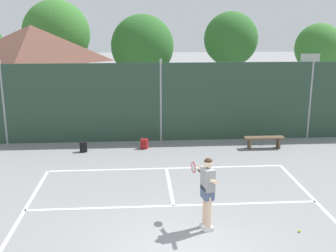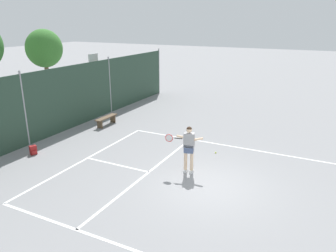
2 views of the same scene
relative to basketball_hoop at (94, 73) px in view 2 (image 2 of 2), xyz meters
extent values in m
plane|color=gray|center=(-7.03, -10.65, -2.31)|extent=(120.00, 120.00, 0.00)
cube|color=white|center=(-7.03, -5.15, -2.31)|extent=(8.20, 0.10, 0.01)
cube|color=white|center=(-2.93, -10.65, -2.31)|extent=(0.10, 11.00, 0.01)
cube|color=white|center=(-7.03, -8.18, -2.31)|extent=(8.20, 0.10, 0.01)
cube|color=white|center=(-7.03, -6.69, -2.31)|extent=(0.10, 2.97, 0.01)
cube|color=#284233|center=(-7.03, -1.65, -0.64)|extent=(26.00, 0.05, 3.35)
cylinder|color=#99999E|center=(-7.03, -1.65, -0.56)|extent=(0.09, 0.09, 3.50)
cylinder|color=#99999E|center=(-0.53, -1.65, -0.56)|extent=(0.09, 0.09, 3.50)
cylinder|color=#99999E|center=(5.97, -1.65, -0.56)|extent=(0.09, 0.09, 3.50)
cylinder|color=yellow|center=(0.00, 0.06, -0.79)|extent=(0.12, 0.12, 3.05)
cube|color=white|center=(0.00, -0.04, 0.94)|extent=(0.90, 0.06, 0.60)
torus|color=#D85919|center=(0.00, -0.31, 0.72)|extent=(0.48, 0.48, 0.02)
cylinder|color=brown|center=(4.32, 8.86, -1.39)|extent=(0.36, 0.36, 1.85)
ellipsoid|color=#38752D|center=(4.32, 8.86, 0.94)|extent=(3.30, 2.97, 3.30)
cube|color=silver|center=(-6.29, -9.65, -2.26)|extent=(0.28, 0.17, 0.10)
cube|color=silver|center=(-6.35, -9.42, -2.26)|extent=(0.28, 0.17, 0.10)
cylinder|color=beige|center=(-6.29, -9.65, -1.80)|extent=(0.13, 0.13, 0.82)
cylinder|color=beige|center=(-6.35, -9.42, -1.80)|extent=(0.13, 0.13, 0.82)
cube|color=#47567A|center=(-6.32, -9.53, -1.33)|extent=(0.31, 0.40, 0.32)
cube|color=gray|center=(-6.32, -9.53, -0.99)|extent=(0.32, 0.44, 0.56)
sphere|color=beige|center=(-6.32, -9.53, -0.58)|extent=(0.22, 0.22, 0.22)
sphere|color=black|center=(-6.32, -9.53, -0.56)|extent=(0.21, 0.21, 0.21)
cylinder|color=beige|center=(-6.39, -9.35, -0.89)|extent=(0.21, 0.56, 0.17)
cylinder|color=beige|center=(-6.26, -9.81, -0.94)|extent=(0.20, 0.51, 0.22)
cylinder|color=black|center=(-6.46, -9.16, -0.94)|extent=(0.10, 0.30, 0.04)
torus|color=red|center=(-6.58, -8.82, -0.94)|extent=(0.09, 0.30, 0.30)
cylinder|color=silver|center=(-6.58, -8.82, -0.94)|extent=(0.06, 0.26, 0.26)
sphere|color=#CCE033|center=(-4.07, -9.88, -2.28)|extent=(0.07, 0.07, 0.07)
cube|color=maroon|center=(-7.77, -2.75, -2.11)|extent=(0.33, 0.28, 0.40)
cube|color=maroon|center=(-7.82, -2.87, -2.19)|extent=(0.23, 0.14, 0.18)
torus|color=black|center=(-7.77, -2.75, -1.89)|extent=(0.09, 0.05, 0.09)
cube|color=brown|center=(-2.93, -3.08, -1.86)|extent=(1.60, 0.36, 0.06)
cube|color=brown|center=(-3.53, -3.08, -2.09)|extent=(0.08, 0.32, 0.45)
cube|color=brown|center=(-2.33, -3.08, -2.09)|extent=(0.08, 0.32, 0.45)
camera|label=1|loc=(-7.94, -18.78, 2.73)|focal=44.09mm
camera|label=2|loc=(-16.99, -14.02, 3.32)|focal=34.99mm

